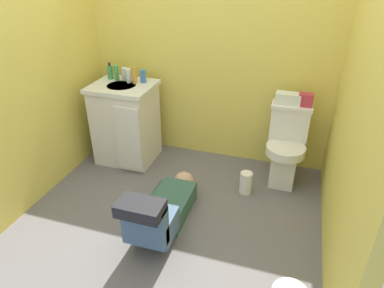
# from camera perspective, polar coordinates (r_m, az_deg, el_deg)

# --- Properties ---
(ground_plane) EXTENTS (2.91, 3.10, 0.04)m
(ground_plane) POSITION_cam_1_polar(r_m,az_deg,el_deg) (3.03, -2.97, -11.27)
(ground_plane) COLOR #635F61
(wall_back) EXTENTS (2.57, 0.08, 2.40)m
(wall_back) POSITION_cam_1_polar(r_m,az_deg,el_deg) (3.43, 3.07, 16.60)
(wall_back) COLOR #DFC952
(wall_back) RESTS_ON ground_plane
(wall_left) EXTENTS (0.08, 2.10, 2.40)m
(wall_left) POSITION_cam_1_polar(r_m,az_deg,el_deg) (3.09, -26.35, 12.29)
(wall_left) COLOR #DFC952
(wall_left) RESTS_ON ground_plane
(wall_right) EXTENTS (0.08, 2.10, 2.40)m
(wall_right) POSITION_cam_1_polar(r_m,az_deg,el_deg) (2.31, 26.76, 7.25)
(wall_right) COLOR #DFC952
(wall_right) RESTS_ON ground_plane
(toilet) EXTENTS (0.36, 0.46, 0.75)m
(toilet) POSITION_cam_1_polar(r_m,az_deg,el_deg) (3.31, 15.26, -0.35)
(toilet) COLOR silver
(toilet) RESTS_ON ground_plane
(vanity_cabinet) EXTENTS (0.60, 0.53, 0.82)m
(vanity_cabinet) POSITION_cam_1_polar(r_m,az_deg,el_deg) (3.59, -10.80, 3.52)
(vanity_cabinet) COLOR silver
(vanity_cabinet) RESTS_ON ground_plane
(faucet) EXTENTS (0.02, 0.02, 0.10)m
(faucet) POSITION_cam_1_polar(r_m,az_deg,el_deg) (3.55, -10.44, 11.10)
(faucet) COLOR silver
(faucet) RESTS_ON vanity_cabinet
(person_plumber) EXTENTS (0.39, 1.06, 0.52)m
(person_plumber) POSITION_cam_1_polar(r_m,az_deg,el_deg) (2.76, -4.93, -10.70)
(person_plumber) COLOR #33594C
(person_plumber) RESTS_ON ground_plane
(tissue_box) EXTENTS (0.22, 0.11, 0.10)m
(tissue_box) POSITION_cam_1_polar(r_m,az_deg,el_deg) (3.22, 15.57, 7.25)
(tissue_box) COLOR silver
(tissue_box) RESTS_ON toilet
(toiletry_bag) EXTENTS (0.12, 0.09, 0.11)m
(toiletry_bag) POSITION_cam_1_polar(r_m,az_deg,el_deg) (3.21, 18.25, 6.94)
(toiletry_bag) COLOR #B22D3F
(toiletry_bag) RESTS_ON toilet
(soap_dispenser) EXTENTS (0.06, 0.06, 0.17)m
(soap_dispenser) POSITION_cam_1_polar(r_m,az_deg,el_deg) (3.62, -13.34, 11.44)
(soap_dispenser) COLOR #449451
(soap_dispenser) RESTS_ON vanity_cabinet
(bottle_green) EXTENTS (0.05, 0.05, 0.15)m
(bottle_green) POSITION_cam_1_polar(r_m,az_deg,el_deg) (3.56, -12.37, 11.39)
(bottle_green) COLOR #4C9A53
(bottle_green) RESTS_ON vanity_cabinet
(bottle_clear) EXTENTS (0.06, 0.06, 0.13)m
(bottle_clear) POSITION_cam_1_polar(r_m,az_deg,el_deg) (3.55, -11.06, 11.25)
(bottle_clear) COLOR silver
(bottle_clear) RESTS_ON vanity_cabinet
(bottle_white) EXTENTS (0.05, 0.05, 0.14)m
(bottle_white) POSITION_cam_1_polar(r_m,az_deg,el_deg) (3.48, -10.40, 11.02)
(bottle_white) COLOR white
(bottle_white) RESTS_ON vanity_cabinet
(bottle_amber) EXTENTS (0.04, 0.04, 0.17)m
(bottle_amber) POSITION_cam_1_polar(r_m,az_deg,el_deg) (3.43, -9.51, 11.11)
(bottle_amber) COLOR gold
(bottle_amber) RESTS_ON vanity_cabinet
(bottle_blue) EXTENTS (0.06, 0.06, 0.13)m
(bottle_blue) POSITION_cam_1_polar(r_m,az_deg,el_deg) (3.46, -8.05, 11.00)
(bottle_blue) COLOR #3B6DB3
(bottle_blue) RESTS_ON vanity_cabinet
(paper_towel_roll) EXTENTS (0.11, 0.11, 0.21)m
(paper_towel_roll) POSITION_cam_1_polar(r_m,az_deg,el_deg) (3.19, 8.86, -6.34)
(paper_towel_roll) COLOR white
(paper_towel_roll) RESTS_ON ground_plane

